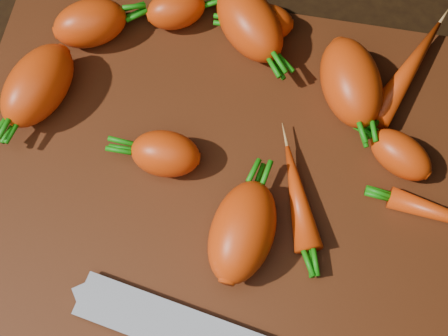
# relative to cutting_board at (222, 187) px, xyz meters

# --- Properties ---
(ground) EXTENTS (2.00, 2.00, 0.01)m
(ground) POSITION_rel_cutting_board_xyz_m (0.00, 0.00, -0.01)
(ground) COLOR black
(cutting_board) EXTENTS (0.50, 0.40, 0.01)m
(cutting_board) POSITION_rel_cutting_board_xyz_m (0.00, 0.00, 0.00)
(cutting_board) COLOR #56260F
(cutting_board) RESTS_ON ground
(carrot_0) EXTENTS (0.09, 0.08, 0.05)m
(carrot_0) POSITION_rel_cutting_board_xyz_m (-0.16, 0.14, 0.03)
(carrot_0) COLOR #E7440E
(carrot_0) RESTS_ON cutting_board
(carrot_1) EXTENTS (0.06, 0.04, 0.04)m
(carrot_1) POSITION_rel_cutting_board_xyz_m (-0.05, 0.01, 0.03)
(carrot_1) COLOR #E7440E
(carrot_1) RESTS_ON cutting_board
(carrot_2) EXTENTS (0.10, 0.10, 0.05)m
(carrot_2) POSITION_rel_cutting_board_xyz_m (-0.00, 0.16, 0.03)
(carrot_2) COLOR #E7440E
(carrot_2) RESTS_ON cutting_board
(carrot_3) EXTENTS (0.07, 0.10, 0.06)m
(carrot_3) POSITION_rel_cutting_board_xyz_m (0.03, -0.05, 0.03)
(carrot_3) COLOR #E7440E
(carrot_3) RESTS_ON cutting_board
(carrot_4) EXTENTS (0.07, 0.05, 0.04)m
(carrot_4) POSITION_rel_cutting_board_xyz_m (0.01, 0.17, 0.03)
(carrot_4) COLOR #E7440E
(carrot_4) RESTS_ON cutting_board
(carrot_5) EXTENTS (0.07, 0.06, 0.04)m
(carrot_5) POSITION_rel_cutting_board_xyz_m (-0.08, 0.17, 0.03)
(carrot_5) COLOR #E7440E
(carrot_5) RESTS_ON cutting_board
(carrot_6) EXTENTS (0.07, 0.06, 0.04)m
(carrot_6) POSITION_rel_cutting_board_xyz_m (0.16, 0.05, 0.02)
(carrot_6) COLOR #E7440E
(carrot_6) RESTS_ON cutting_board
(carrot_7) EXTENTS (0.08, 0.13, 0.03)m
(carrot_7) POSITION_rel_cutting_board_xyz_m (0.16, 0.14, 0.02)
(carrot_7) COLOR #E7440E
(carrot_7) RESTS_ON cutting_board
(carrot_9) EXTENTS (0.06, 0.10, 0.03)m
(carrot_9) POSITION_rel_cutting_board_xyz_m (0.07, -0.00, 0.02)
(carrot_9) COLOR #E7440E
(carrot_9) RESTS_ON cutting_board
(carrot_10) EXTENTS (0.08, 0.11, 0.06)m
(carrot_10) POSITION_rel_cutting_board_xyz_m (0.10, 0.11, 0.03)
(carrot_10) COLOR #E7440E
(carrot_10) RESTS_ON cutting_board
(carrot_11) EXTENTS (0.08, 0.10, 0.05)m
(carrot_11) POSITION_rel_cutting_board_xyz_m (-0.19, 0.06, 0.03)
(carrot_11) COLOR #E7440E
(carrot_11) RESTS_ON cutting_board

